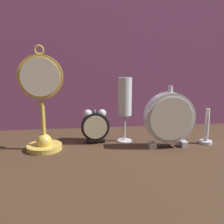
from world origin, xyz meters
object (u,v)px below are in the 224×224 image
Objects in this scene: pocket_watch_on_stand at (42,109)px; alarm_clock_twin_bell at (95,125)px; mantel_clock_silver at (169,118)px; champagne_flute at (125,100)px; brass_candlestick at (206,133)px.

alarm_clock_twin_bell is at bearing 14.84° from pocket_watch_on_stand.
mantel_clock_silver is (0.40, -0.03, -0.03)m from pocket_watch_on_stand.
pocket_watch_on_stand reaches higher than champagne_flute.
alarm_clock_twin_bell is 0.13m from champagne_flute.
champagne_flute is (0.27, 0.05, 0.01)m from pocket_watch_on_stand.
alarm_clock_twin_bell is 0.38m from brass_candlestick.
brass_candlestick is at bearing -0.82° from pocket_watch_on_stand.
mantel_clock_silver is at bearing -3.83° from pocket_watch_on_stand.
pocket_watch_on_stand is 0.55m from brass_candlestick.
champagne_flute is at bearing 167.04° from brass_candlestick.
mantel_clock_silver is 0.16m from champagne_flute.
brass_candlestick reaches higher than alarm_clock_twin_bell.
champagne_flute is at bearing 148.15° from mantel_clock_silver.
champagne_flute is (-0.13, 0.08, 0.05)m from mantel_clock_silver.
pocket_watch_on_stand is 1.45× the size of champagne_flute.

